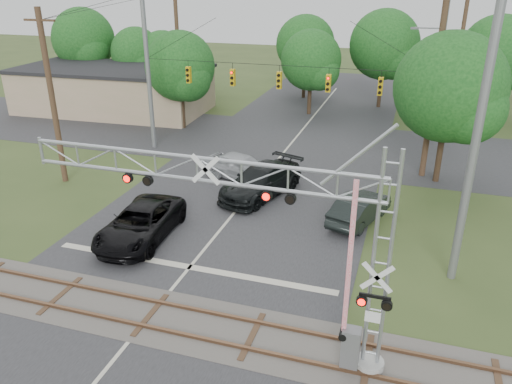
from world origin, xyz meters
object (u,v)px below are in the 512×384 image
(commercial_building, at_px, (114,89))
(streetlight, at_px, (433,79))
(sedan_silver, at_px, (242,167))
(car_dark, at_px, (261,181))
(traffic_signal_span, at_px, (293,77))
(crossing_gantry, at_px, (266,225))
(pickup_black, at_px, (141,223))

(commercial_building, bearing_deg, streetlight, -5.31)
(commercial_building, bearing_deg, sedan_silver, -39.62)
(sedan_silver, bearing_deg, commercial_building, 70.72)
(car_dark, distance_m, streetlight, 16.66)
(sedan_silver, bearing_deg, traffic_signal_span, -9.83)
(sedan_silver, distance_m, streetlight, 16.28)
(traffic_signal_span, relative_size, car_dark, 3.22)
(crossing_gantry, bearing_deg, sedan_silver, 112.05)
(commercial_building, distance_m, streetlight, 28.00)
(pickup_black, bearing_deg, streetlight, 54.09)
(traffic_signal_span, bearing_deg, streetlight, 40.50)
(traffic_signal_span, bearing_deg, crossing_gantry, -78.77)
(traffic_signal_span, xyz_separation_m, streetlight, (8.69, 7.42, -0.96))
(crossing_gantry, distance_m, streetlight, 26.27)
(pickup_black, relative_size, car_dark, 0.97)
(crossing_gantry, height_order, car_dark, crossing_gantry)
(car_dark, height_order, commercial_building, commercial_building)
(crossing_gantry, xyz_separation_m, car_dark, (-3.94, 12.29, -3.81))
(traffic_signal_span, distance_m, pickup_black, 14.33)
(pickup_black, bearing_deg, traffic_signal_span, 68.32)
(streetlight, bearing_deg, car_dark, -123.64)
(crossing_gantry, xyz_separation_m, streetlight, (5.04, 25.78, 0.07))
(pickup_black, distance_m, commercial_building, 26.15)
(traffic_signal_span, xyz_separation_m, car_dark, (-0.29, -6.07, -4.84))
(crossing_gantry, bearing_deg, traffic_signal_span, 101.23)
(car_dark, height_order, sedan_silver, car_dark)
(pickup_black, xyz_separation_m, streetlight, (12.94, 20.19, 3.94))
(streetlight, bearing_deg, crossing_gantry, -101.06)
(car_dark, distance_m, sedan_silver, 2.70)
(car_dark, bearing_deg, streetlight, 75.13)
(car_dark, bearing_deg, sedan_silver, 151.84)
(pickup_black, distance_m, car_dark, 7.79)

